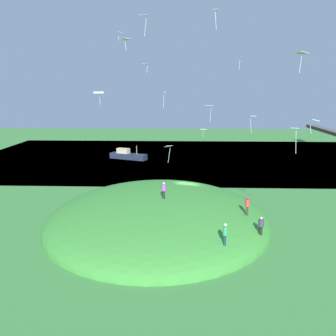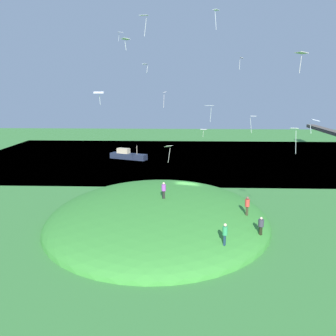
{
  "view_description": "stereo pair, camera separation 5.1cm",
  "coord_description": "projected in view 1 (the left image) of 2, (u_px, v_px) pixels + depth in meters",
  "views": [
    {
      "loc": [
        42.55,
        -0.65,
        12.97
      ],
      "look_at": [
        0.42,
        -2.27,
        3.98
      ],
      "focal_mm": 39.96,
      "sensor_mm": 36.0,
      "label": 1
    },
    {
      "loc": [
        42.55,
        -0.6,
        12.97
      ],
      "look_at": [
        0.42,
        -2.27,
        3.98
      ],
      "focal_mm": 39.96,
      "sensor_mm": 36.0,
      "label": 2
    }
  ],
  "objects": [
    {
      "name": "ground_plane",
      "position": [
        187.0,
        200.0,
        44.26
      ],
      "size": [
        160.0,
        160.0,
        0.0
      ],
      "primitive_type": "plane",
      "color": "#3B7E38"
    },
    {
      "name": "lake_water",
      "position": [
        185.0,
        158.0,
        72.0
      ],
      "size": [
        45.12,
        80.0,
        0.4
      ],
      "primitive_type": "cube",
      "color": "#334F6E",
      "rests_on": "ground_plane"
    },
    {
      "name": "grass_hill",
      "position": [
        158.0,
        219.0,
        37.85
      ],
      "size": [
        26.43,
        22.07,
        5.08
      ],
      "primitive_type": "ellipsoid",
      "color": "#398833",
      "rests_on": "ground_plane"
    },
    {
      "name": "boat_on_lake",
      "position": [
        128.0,
        155.0,
        70.01
      ],
      "size": [
        4.3,
        7.3,
        2.61
      ],
      "rotation": [
        0.0,
        0.0,
        4.32
      ],
      "color": "#20293D",
      "rests_on": "lake_water"
    },
    {
      "name": "person_near_shore",
      "position": [
        164.0,
        188.0,
        35.97
      ],
      "size": [
        0.54,
        0.54,
        1.63
      ],
      "rotation": [
        0.0,
        0.0,
        1.9
      ],
      "color": "black",
      "rests_on": "grass_hill"
    },
    {
      "name": "person_watching_kites",
      "position": [
        261.0,
        224.0,
        31.29
      ],
      "size": [
        0.55,
        0.55,
        1.58
      ],
      "rotation": [
        0.0,
        0.0,
        1.75
      ],
      "color": "black",
      "rests_on": "grass_hill"
    },
    {
      "name": "person_on_hilltop",
      "position": [
        225.0,
        231.0,
        28.19
      ],
      "size": [
        0.51,
        0.51,
        1.76
      ],
      "rotation": [
        0.0,
        0.0,
        5.83
      ],
      "color": "#1C364F",
      "rests_on": "grass_hill"
    },
    {
      "name": "person_walking_path",
      "position": [
        247.0,
        204.0,
        34.1
      ],
      "size": [
        0.6,
        0.6,
        1.79
      ],
      "rotation": [
        0.0,
        0.0,
        5.49
      ],
      "color": "#3C3A24",
      "rests_on": "grass_hill"
    },
    {
      "name": "kite_0",
      "position": [
        209.0,
        106.0,
        50.02
      ],
      "size": [
        1.33,
        1.31,
        2.2
      ],
      "color": "white"
    },
    {
      "name": "kite_1",
      "position": [
        253.0,
        118.0,
        44.06
      ],
      "size": [
        0.68,
        0.76,
        2.06
      ],
      "color": "silver"
    },
    {
      "name": "kite_2",
      "position": [
        315.0,
        121.0,
        34.64
      ],
      "size": [
        1.09,
        0.83,
        1.39
      ],
      "color": "white"
    },
    {
      "name": "kite_3",
      "position": [
        125.0,
        39.0,
        39.6
      ],
      "size": [
        1.31,
        1.17,
        1.27
      ],
      "color": "silver"
    },
    {
      "name": "kite_4",
      "position": [
        120.0,
        33.0,
        52.62
      ],
      "size": [
        0.8,
        0.86,
        1.16
      ],
      "color": "white"
    },
    {
      "name": "kite_5",
      "position": [
        241.0,
        59.0,
        51.13
      ],
      "size": [
        0.62,
        0.44,
        1.62
      ],
      "color": "white"
    },
    {
      "name": "kite_6",
      "position": [
        145.0,
        64.0,
        45.71
      ],
      "size": [
        0.89,
        0.69,
        1.11
      ],
      "color": "white"
    },
    {
      "name": "kite_7",
      "position": [
        164.0,
        94.0,
        52.17
      ],
      "size": [
        0.77,
        0.58,
        2.22
      ],
      "color": "white"
    },
    {
      "name": "kite_8",
      "position": [
        216.0,
        12.0,
        34.26
      ],
      "size": [
        0.74,
        0.68,
        1.74
      ],
      "color": "white"
    },
    {
      "name": "kite_9",
      "position": [
        144.0,
        17.0,
        39.89
      ],
      "size": [
        0.87,
        1.07,
        2.2
      ],
      "color": "white"
    },
    {
      "name": "kite_10",
      "position": [
        301.0,
        54.0,
        32.71
      ],
      "size": [
        1.3,
        1.05,
        1.81
      ],
      "color": "silver"
    },
    {
      "name": "kite_11",
      "position": [
        168.0,
        148.0,
        41.47
      ],
      "size": [
        0.86,
        0.97,
        1.99
      ],
      "color": "silver"
    },
    {
      "name": "kite_12",
      "position": [
        295.0,
        131.0,
        32.06
      ],
      "size": [
        0.61,
        0.77,
        2.24
      ],
      "color": "white"
    },
    {
      "name": "kite_13",
      "position": [
        99.0,
        93.0,
        39.8
      ],
      "size": [
        0.91,
        1.17,
        1.43
      ],
      "color": "white"
    },
    {
      "name": "kite_14",
      "position": [
        204.0,
        130.0,
        52.58
      ],
      "size": [
        0.91,
        1.05,
        1.11
      ],
      "color": "white"
    },
    {
      "name": "mooring_post",
      "position": [
        159.0,
        184.0,
        50.39
      ],
      "size": [
        0.14,
        0.14,
        0.81
      ],
      "primitive_type": "cylinder",
      "color": "brown",
      "rests_on": "ground_plane"
    }
  ]
}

